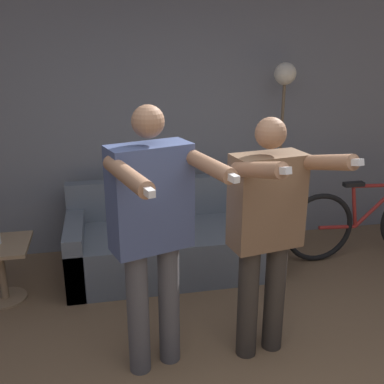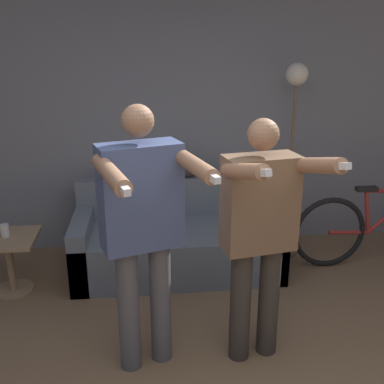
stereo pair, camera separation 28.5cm
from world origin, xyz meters
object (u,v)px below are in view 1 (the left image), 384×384
(couch, at_px, (171,243))
(cat, at_px, (178,169))
(person_right, at_px, (267,225))
(floor_lamp, at_px, (283,111))
(side_table, at_px, (0,260))
(bicycle, at_px, (367,222))
(person_left, at_px, (152,226))

(couch, height_order, cat, cat)
(person_right, xyz_separation_m, cat, (-0.30, 1.65, -0.07))
(cat, bearing_deg, floor_lamp, -6.09)
(couch, relative_size, side_table, 3.72)
(floor_lamp, xyz_separation_m, bicycle, (0.82, -0.34, -1.07))
(person_left, relative_size, cat, 4.20)
(person_left, bearing_deg, side_table, 119.82)
(cat, relative_size, floor_lamp, 0.22)
(floor_lamp, distance_m, bicycle, 1.39)
(couch, bearing_deg, cat, 68.86)
(floor_lamp, bearing_deg, person_right, -114.63)
(couch, height_order, side_table, couch)
(couch, distance_m, floor_lamp, 1.64)
(person_right, relative_size, floor_lamp, 0.87)
(bicycle, bearing_deg, person_left, -152.11)
(person_left, bearing_deg, couch, 59.36)
(side_table, relative_size, bicycle, 0.30)
(couch, distance_m, cat, 0.71)
(floor_lamp, distance_m, side_table, 2.84)
(couch, xyz_separation_m, bicycle, (1.94, -0.13, 0.10))
(person_right, distance_m, bicycle, 2.02)
(side_table, bearing_deg, couch, 9.92)
(floor_lamp, relative_size, bicycle, 1.10)
(cat, bearing_deg, person_right, -79.81)
(person_right, distance_m, floor_lamp, 1.76)
(person_left, distance_m, floor_lamp, 2.15)
(bicycle, bearing_deg, cat, 166.06)
(floor_lamp, height_order, side_table, floor_lamp)
(person_right, bearing_deg, bicycle, 28.38)
(person_left, xyz_separation_m, side_table, (-1.15, 1.06, -0.65))
(person_left, bearing_deg, person_right, -17.54)
(couch, relative_size, bicycle, 1.10)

